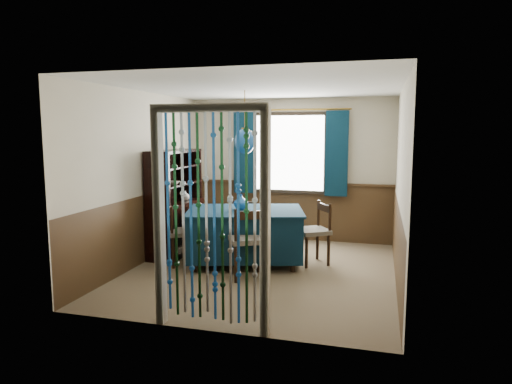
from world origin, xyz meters
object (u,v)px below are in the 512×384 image
(chair_left, at_px, (182,233))
(chair_right, at_px, (314,231))
(pendant_lamp, at_px, (245,141))
(vase_sideboard, at_px, (185,195))
(chair_near, at_px, (248,240))
(dining_table, at_px, (245,233))
(vase_table, at_px, (241,202))
(bowl_shelf, at_px, (172,183))
(chair_far, at_px, (245,225))
(sideboard, at_px, (176,217))

(chair_left, xyz_separation_m, chair_right, (1.85, 0.56, 0.01))
(chair_right, xyz_separation_m, pendant_lamp, (-0.97, -0.27, 1.31))
(vase_sideboard, bearing_deg, chair_near, -39.71)
(dining_table, xyz_separation_m, vase_table, (-0.07, 0.03, 0.44))
(chair_near, bearing_deg, bowl_shelf, 125.03)
(chair_far, height_order, bowl_shelf, bowl_shelf)
(chair_near, bearing_deg, vase_table, 85.87)
(chair_near, xyz_separation_m, chair_far, (-0.44, 1.31, -0.07))
(sideboard, xyz_separation_m, pendant_lamp, (1.24, -0.28, 1.21))
(dining_table, xyz_separation_m, chair_right, (0.97, 0.27, 0.02))
(vase_sideboard, bearing_deg, dining_table, -24.41)
(chair_right, relative_size, vase_sideboard, 5.49)
(sideboard, height_order, vase_sideboard, sideboard)
(pendant_lamp, height_order, vase_sideboard, pendant_lamp)
(pendant_lamp, distance_m, bowl_shelf, 1.34)
(dining_table, distance_m, chair_far, 0.70)
(chair_near, bearing_deg, dining_table, 81.60)
(vase_sideboard, bearing_deg, pendant_lamp, -24.41)
(vase_table, bearing_deg, sideboard, 168.26)
(pendant_lamp, xyz_separation_m, bowl_shelf, (-1.18, 0.06, -0.64))
(chair_far, xyz_separation_m, bowl_shelf, (-0.97, -0.61, 0.72))
(pendant_lamp, bearing_deg, chair_near, -69.71)
(chair_right, relative_size, pendant_lamp, 1.01)
(dining_table, relative_size, chair_far, 2.33)
(chair_far, bearing_deg, pendant_lamp, 84.64)
(dining_table, bearing_deg, chair_right, -0.14)
(chair_left, bearing_deg, chair_right, 76.51)
(chair_left, bearing_deg, sideboard, -177.75)
(chair_right, relative_size, bowl_shelf, 3.85)
(chair_near, bearing_deg, chair_right, 22.18)
(chair_near, height_order, chair_right, chair_near)
(pendant_lamp, distance_m, vase_sideboard, 1.57)
(dining_table, distance_m, chair_near, 0.68)
(chair_near, bearing_deg, sideboard, 119.46)
(chair_far, xyz_separation_m, vase_sideboard, (-0.97, -0.14, 0.47))
(pendant_lamp, bearing_deg, chair_left, -161.78)
(chair_right, height_order, bowl_shelf, bowl_shelf)
(dining_table, distance_m, sideboard, 1.27)
(sideboard, relative_size, vase_sideboard, 9.96)
(chair_left, relative_size, bowl_shelf, 3.77)
(chair_near, distance_m, chair_left, 1.17)
(bowl_shelf, bearing_deg, chair_right, 5.55)
(chair_near, xyz_separation_m, chair_left, (-1.11, 0.35, -0.04))
(pendant_lamp, height_order, vase_table, pendant_lamp)
(dining_table, height_order, chair_right, chair_right)
(chair_far, bearing_deg, vase_sideboard, -14.18)
(chair_left, distance_m, vase_table, 0.97)
(chair_far, xyz_separation_m, chair_left, (-0.68, -0.96, 0.04))
(chair_left, bearing_deg, chair_near, 42.32)
(sideboard, relative_size, vase_table, 8.02)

